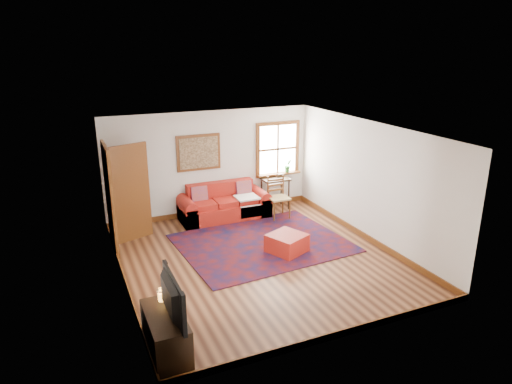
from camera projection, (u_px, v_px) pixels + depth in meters
name	position (u px, v px, depth m)	size (l,w,h in m)	color
ground	(258.00, 259.00, 8.80)	(5.50, 5.50, 0.00)	#452112
room_envelope	(257.00, 176.00, 8.31)	(5.04, 5.54, 2.52)	silver
window	(279.00, 154.00, 11.43)	(1.18, 0.20, 1.38)	white
doorway	(122.00, 194.00, 9.19)	(0.89, 1.08, 2.14)	black
framed_artwork	(199.00, 153.00, 10.58)	(1.05, 0.07, 0.85)	brown
persian_rug	(262.00, 243.00, 9.48)	(3.32, 2.65, 0.02)	#570E0C
red_leather_sofa	(224.00, 207.00, 10.82)	(2.10, 0.87, 0.82)	#AE2016
red_ottoman	(287.00, 243.00, 9.03)	(0.65, 0.65, 0.37)	#AE2016
side_table	(275.00, 183.00, 11.31)	(0.66, 0.49, 0.79)	black
ladder_back_chair	(278.00, 196.00, 10.78)	(0.47, 0.45, 0.99)	tan
media_cabinet	(166.00, 334.00, 6.04)	(0.47, 1.05, 0.58)	black
television	(166.00, 298.00, 5.80)	(1.01, 0.13, 0.58)	black
candle_hurricane	(162.00, 295.00, 6.26)	(0.12, 0.12, 0.18)	silver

